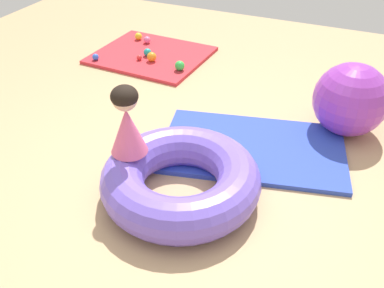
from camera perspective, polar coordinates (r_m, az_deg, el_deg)
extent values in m
plane|color=tan|center=(3.26, -2.22, -6.41)|extent=(8.00, 8.00, 0.00)
cube|color=#2D47B7|center=(3.71, 7.96, -0.50)|extent=(1.69, 1.25, 0.04)
cube|color=red|center=(5.36, -5.36, 11.48)|extent=(1.32, 1.16, 0.04)
torus|color=#7056D1|center=(3.13, -1.49, -4.65)|extent=(1.15, 1.15, 0.32)
cone|color=#E5608E|center=(3.07, -8.38, 1.75)|extent=(0.29, 0.29, 0.35)
sphere|color=#DBAD89|center=(2.94, -8.80, 5.90)|extent=(0.17, 0.17, 0.17)
ellipsoid|color=black|center=(2.93, -8.83, 6.20)|extent=(0.19, 0.19, 0.15)
sphere|color=green|center=(4.89, -1.62, 10.19)|extent=(0.11, 0.11, 0.11)
sphere|color=pink|center=(5.64, -5.90, 13.38)|extent=(0.09, 0.09, 0.09)
sphere|color=blue|center=(5.27, -12.50, 11.04)|extent=(0.08, 0.08, 0.08)
sphere|color=orange|center=(5.13, -5.29, 11.28)|extent=(0.11, 0.11, 0.11)
sphere|color=yellow|center=(5.76, -7.02, 13.80)|extent=(0.09, 0.09, 0.09)
sphere|color=teal|center=(5.28, -5.84, 11.83)|extent=(0.09, 0.09, 0.09)
sphere|color=red|center=(5.19, -6.91, 11.16)|extent=(0.06, 0.06, 0.06)
sphere|color=purple|center=(4.00, 20.01, 5.48)|extent=(0.64, 0.64, 0.64)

